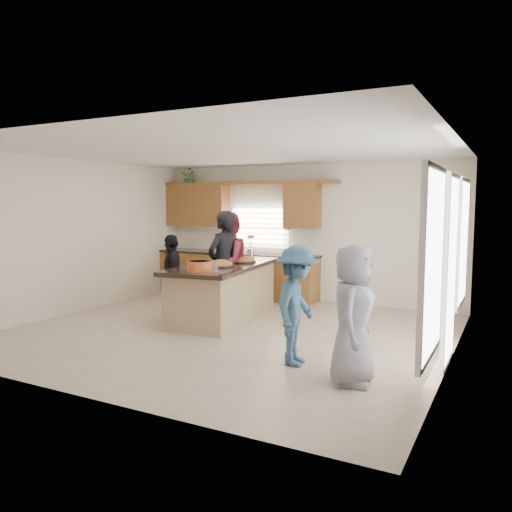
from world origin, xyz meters
The scene contains 18 objects.
floor centered at (0.00, 0.00, 0.00)m, with size 6.50×6.50×0.00m, color beige.
room_shell centered at (0.00, 0.00, 1.90)m, with size 6.52×6.02×2.81m.
back_cabinetry centered at (-1.47, 2.73, 0.91)m, with size 4.08×0.66×2.46m.
right_wall_glazing centered at (3.22, -0.13, 1.34)m, with size 0.06×4.00×2.25m.
island centered at (-0.57, 0.78, 0.45)m, with size 1.49×2.82×0.95m.
platter_front centered at (-0.43, 0.45, 0.98)m, with size 0.44×0.44×0.18m.
platter_mid centered at (-0.38, 1.18, 0.98)m, with size 0.43×0.43×0.17m.
platter_back centered at (-0.82, 1.42, 0.98)m, with size 0.34×0.34×0.14m.
salad_bowl centered at (-0.44, -0.15, 1.03)m, with size 0.40×0.40×0.15m.
clear_cup centered at (-0.11, -0.21, 1.01)m, with size 0.07×0.07×0.11m, color white.
plate_stack centered at (-0.79, 1.52, 0.97)m, with size 0.23×0.23×0.05m, color #B58ECE.
flower_vase centered at (-0.65, 1.93, 1.18)m, with size 0.14×0.14×0.44m.
potted_plant centered at (-2.70, 2.82, 2.60)m, with size 0.36×0.31×0.40m, color #327E33.
woman_left_back centered at (-0.56, 0.75, 0.94)m, with size 0.68×0.45×1.87m, color black.
woman_left_mid centered at (-0.65, 1.07, 0.92)m, with size 0.89×0.69×1.83m, color maroon.
woman_left_front centered at (-1.35, 0.33, 0.74)m, with size 0.86×0.36×1.47m, color black.
woman_right_back centered at (1.56, -0.99, 0.75)m, with size 0.96×0.55×1.49m, color #355573.
woman_right_front centered at (2.37, -1.32, 0.78)m, with size 0.76×0.50×1.56m, color gray.
Camera 1 is at (3.93, -6.58, 1.99)m, focal length 35.00 mm.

